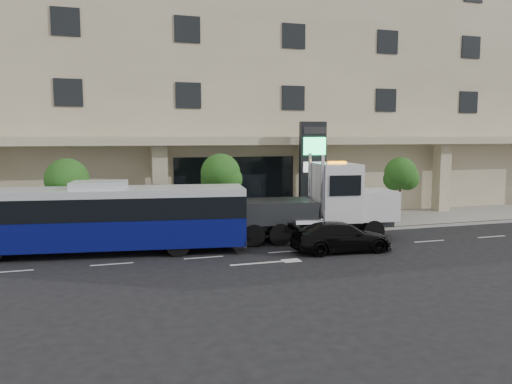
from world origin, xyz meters
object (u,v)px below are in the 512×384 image
black_sedan (341,237)px  signage_pylon (312,173)px  tow_truck (320,205)px  city_bus (100,217)px

black_sedan → signage_pylon: size_ratio=0.79×
black_sedan → signage_pylon: (1.27, 6.39, 2.59)m
tow_truck → black_sedan: 3.09m
signage_pylon → black_sedan: bearing=-92.6°
city_bus → signage_pylon: signage_pylon is taller
city_bus → tow_truck: bearing=7.5°
city_bus → signage_pylon: (12.22, 3.43, 1.56)m
city_bus → black_sedan: city_bus is taller
black_sedan → signage_pylon: signage_pylon is taller
tow_truck → signage_pylon: 3.96m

